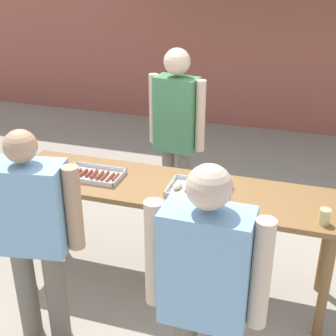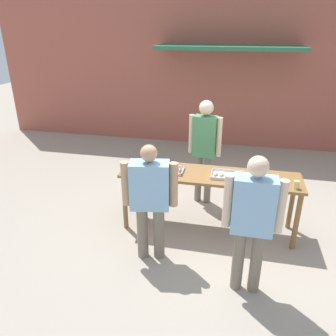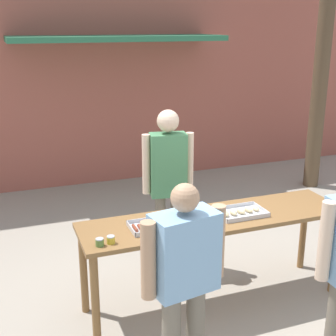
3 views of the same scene
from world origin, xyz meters
name	(u,v)px [view 2 (image 2 of 3)]	position (x,y,z in m)	size (l,w,h in m)	color
ground_plane	(207,227)	(0.00, 0.00, 0.00)	(24.00, 24.00, 0.00)	#A39989
building_facade_back	(230,53)	(0.00, 3.98, 2.26)	(12.00, 1.11, 4.50)	#A85647
serving_table	(209,181)	(0.00, 0.00, 0.79)	(2.55, 0.66, 0.90)	brown
food_tray_sausages	(168,170)	(-0.61, -0.03, 0.91)	(0.45, 0.28, 0.04)	silver
food_tray_buns	(227,175)	(0.24, -0.03, 0.92)	(0.45, 0.31, 0.05)	silver
condiment_jar_mustard	(129,171)	(-1.14, -0.21, 0.93)	(0.07, 0.07, 0.07)	#567A38
condiment_jar_ketchup	(135,171)	(-1.04, -0.20, 0.93)	(0.07, 0.07, 0.07)	gold
beer_cup	(296,185)	(1.14, -0.21, 0.95)	(0.08, 0.08, 0.11)	#DBC67A
person_server_behind_table	(205,143)	(-0.17, 0.81, 1.08)	(0.54, 0.27, 1.78)	#756B5B
person_customer_holding_hotdog	(150,195)	(-0.66, -0.84, 0.92)	(0.68, 0.34, 1.57)	#756B5B
person_customer_with_cup	(252,216)	(0.56, -1.17, 0.99)	(0.64, 0.25, 1.67)	#756B5B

